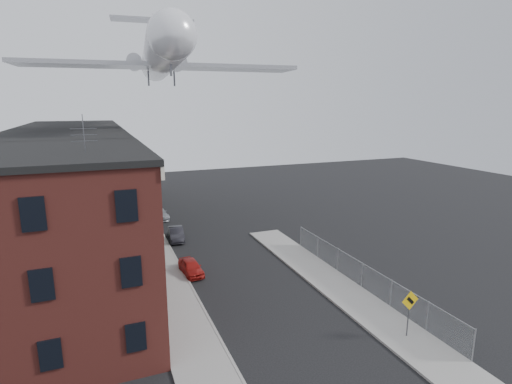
% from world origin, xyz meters
% --- Properties ---
extents(ground, '(120.00, 120.00, 0.00)m').
position_xyz_m(ground, '(0.00, 0.00, 0.00)').
color(ground, black).
rests_on(ground, ground).
extents(sidewalk_left, '(3.00, 62.00, 0.12)m').
position_xyz_m(sidewalk_left, '(-5.50, 24.00, 0.06)').
color(sidewalk_left, gray).
rests_on(sidewalk_left, ground).
extents(sidewalk_right, '(3.00, 26.00, 0.12)m').
position_xyz_m(sidewalk_right, '(5.50, 6.00, 0.06)').
color(sidewalk_right, gray).
rests_on(sidewalk_right, ground).
extents(curb_left, '(0.15, 62.00, 0.14)m').
position_xyz_m(curb_left, '(-4.05, 24.00, 0.07)').
color(curb_left, gray).
rests_on(curb_left, ground).
extents(curb_right, '(0.15, 26.00, 0.14)m').
position_xyz_m(curb_right, '(4.05, 6.00, 0.07)').
color(curb_right, gray).
rests_on(curb_right, ground).
extents(corner_building, '(10.31, 12.30, 12.15)m').
position_xyz_m(corner_building, '(-12.00, 7.00, 5.16)').
color(corner_building, '#381512').
rests_on(corner_building, ground).
extents(row_house_a, '(11.98, 7.00, 10.30)m').
position_xyz_m(row_house_a, '(-11.96, 16.50, 5.13)').
color(row_house_a, slate).
rests_on(row_house_a, ground).
extents(row_house_b, '(11.98, 7.00, 10.30)m').
position_xyz_m(row_house_b, '(-11.96, 23.50, 5.13)').
color(row_house_b, slate).
rests_on(row_house_b, ground).
extents(row_house_c, '(11.98, 7.00, 10.30)m').
position_xyz_m(row_house_c, '(-11.96, 30.50, 5.13)').
color(row_house_c, slate).
rests_on(row_house_c, ground).
extents(row_house_d, '(11.98, 7.00, 10.30)m').
position_xyz_m(row_house_d, '(-11.96, 37.50, 5.13)').
color(row_house_d, slate).
rests_on(row_house_d, ground).
extents(row_house_e, '(11.98, 7.00, 10.30)m').
position_xyz_m(row_house_e, '(-11.96, 44.50, 5.13)').
color(row_house_e, slate).
rests_on(row_house_e, ground).
extents(chainlink_fence, '(0.06, 18.06, 1.90)m').
position_xyz_m(chainlink_fence, '(7.00, 5.00, 1.00)').
color(chainlink_fence, gray).
rests_on(chainlink_fence, ground).
extents(warning_sign, '(1.10, 0.11, 2.80)m').
position_xyz_m(warning_sign, '(5.60, -1.03, 1.88)').
color(warning_sign, '#515156').
rests_on(warning_sign, ground).
extents(utility_pole, '(1.80, 0.26, 9.00)m').
position_xyz_m(utility_pole, '(-5.60, 18.00, 4.67)').
color(utility_pole, black).
rests_on(utility_pole, ground).
extents(street_tree, '(3.22, 3.20, 5.20)m').
position_xyz_m(street_tree, '(-5.27, 27.92, 3.45)').
color(street_tree, black).
rests_on(street_tree, ground).
extents(car_near, '(1.59, 3.40, 1.13)m').
position_xyz_m(car_near, '(-3.54, 11.80, 0.56)').
color(car_near, '#A51915').
rests_on(car_near, ground).
extents(car_mid, '(1.61, 3.79, 1.22)m').
position_xyz_m(car_mid, '(-3.09, 20.04, 0.61)').
color(car_mid, black).
rests_on(car_mid, ground).
extents(car_far, '(2.14, 4.51, 1.27)m').
position_xyz_m(car_far, '(-3.60, 28.17, 0.64)').
color(car_far, gray).
rests_on(car_far, ground).
extents(airplane, '(26.38, 30.12, 8.69)m').
position_xyz_m(airplane, '(-2.68, 26.64, 17.35)').
color(airplane, white).
rests_on(airplane, ground).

